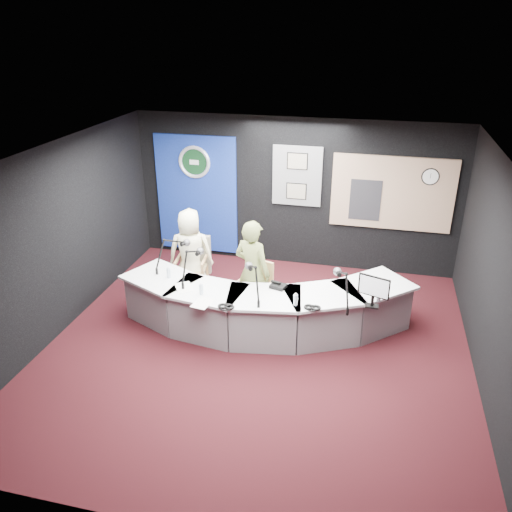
% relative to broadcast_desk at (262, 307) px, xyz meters
% --- Properties ---
extents(ground, '(6.00, 6.00, 0.00)m').
position_rel_broadcast_desk_xyz_m(ground, '(0.05, -0.55, -0.38)').
color(ground, black).
rests_on(ground, ground).
extents(ceiling, '(6.00, 6.00, 0.02)m').
position_rel_broadcast_desk_xyz_m(ceiling, '(0.05, -0.55, 2.42)').
color(ceiling, silver).
rests_on(ceiling, ground).
extents(wall_back, '(6.00, 0.02, 2.80)m').
position_rel_broadcast_desk_xyz_m(wall_back, '(0.05, 2.45, 1.02)').
color(wall_back, black).
rests_on(wall_back, ground).
extents(wall_front, '(6.00, 0.02, 2.80)m').
position_rel_broadcast_desk_xyz_m(wall_front, '(0.05, -3.55, 1.02)').
color(wall_front, black).
rests_on(wall_front, ground).
extents(wall_left, '(0.02, 6.00, 2.80)m').
position_rel_broadcast_desk_xyz_m(wall_left, '(-2.95, -0.55, 1.02)').
color(wall_left, black).
rests_on(wall_left, ground).
extents(wall_right, '(0.02, 6.00, 2.80)m').
position_rel_broadcast_desk_xyz_m(wall_right, '(3.05, -0.55, 1.02)').
color(wall_right, black).
rests_on(wall_right, ground).
extents(broadcast_desk, '(4.50, 1.90, 0.75)m').
position_rel_broadcast_desk_xyz_m(broadcast_desk, '(0.00, 0.00, 0.00)').
color(broadcast_desk, silver).
rests_on(broadcast_desk, ground).
extents(backdrop_panel, '(1.60, 0.05, 2.30)m').
position_rel_broadcast_desk_xyz_m(backdrop_panel, '(-1.85, 2.42, 0.88)').
color(backdrop_panel, navy).
rests_on(backdrop_panel, wall_back).
extents(agency_seal, '(0.63, 0.07, 0.63)m').
position_rel_broadcast_desk_xyz_m(agency_seal, '(-1.85, 2.38, 1.52)').
color(agency_seal, silver).
rests_on(agency_seal, backdrop_panel).
extents(seal_center, '(0.48, 0.01, 0.48)m').
position_rel_broadcast_desk_xyz_m(seal_center, '(-1.85, 2.38, 1.52)').
color(seal_center, '#0E3217').
rests_on(seal_center, backdrop_panel).
extents(pinboard, '(0.90, 0.04, 1.10)m').
position_rel_broadcast_desk_xyz_m(pinboard, '(0.10, 2.42, 1.38)').
color(pinboard, slate).
rests_on(pinboard, wall_back).
extents(framed_photo_upper, '(0.34, 0.02, 0.27)m').
position_rel_broadcast_desk_xyz_m(framed_photo_upper, '(0.10, 2.39, 1.65)').
color(framed_photo_upper, gray).
rests_on(framed_photo_upper, pinboard).
extents(framed_photo_lower, '(0.34, 0.02, 0.27)m').
position_rel_broadcast_desk_xyz_m(framed_photo_lower, '(0.10, 2.39, 1.09)').
color(framed_photo_lower, gray).
rests_on(framed_photo_lower, pinboard).
extents(booth_window_frame, '(2.12, 0.06, 1.32)m').
position_rel_broadcast_desk_xyz_m(booth_window_frame, '(1.80, 2.42, 1.18)').
color(booth_window_frame, tan).
rests_on(booth_window_frame, wall_back).
extents(booth_glow, '(2.00, 0.02, 1.20)m').
position_rel_broadcast_desk_xyz_m(booth_glow, '(1.80, 2.41, 1.18)').
color(booth_glow, '#CFB082').
rests_on(booth_glow, booth_window_frame).
extents(equipment_rack, '(0.55, 0.02, 0.75)m').
position_rel_broadcast_desk_xyz_m(equipment_rack, '(1.35, 2.39, 1.03)').
color(equipment_rack, black).
rests_on(equipment_rack, booth_window_frame).
extents(wall_clock, '(0.28, 0.01, 0.28)m').
position_rel_broadcast_desk_xyz_m(wall_clock, '(2.40, 2.39, 1.52)').
color(wall_clock, white).
rests_on(wall_clock, booth_window_frame).
extents(armchair_left, '(0.64, 0.64, 1.03)m').
position_rel_broadcast_desk_xyz_m(armchair_left, '(-1.43, 0.84, 0.14)').
color(armchair_left, tan).
rests_on(armchair_left, ground).
extents(armchair_right, '(0.73, 0.73, 1.03)m').
position_rel_broadcast_desk_xyz_m(armchair_right, '(-0.20, 0.22, 0.14)').
color(armchair_right, tan).
rests_on(armchair_right, ground).
extents(draped_jacket, '(0.51, 0.16, 0.70)m').
position_rel_broadcast_desk_xyz_m(draped_jacket, '(-1.42, 1.09, 0.24)').
color(draped_jacket, '#6B675A').
rests_on(draped_jacket, armchair_left).
extents(person_man, '(0.85, 0.66, 1.52)m').
position_rel_broadcast_desk_xyz_m(person_man, '(-1.43, 0.84, 0.39)').
color(person_man, '#F2F0C2').
rests_on(person_man, ground).
extents(person_woman, '(0.71, 0.59, 1.68)m').
position_rel_broadcast_desk_xyz_m(person_woman, '(-0.20, 0.22, 0.46)').
color(person_woman, olive).
rests_on(person_woman, ground).
extents(computer_monitor, '(0.40, 0.16, 0.28)m').
position_rel_broadcast_desk_xyz_m(computer_monitor, '(1.61, -0.26, 0.70)').
color(computer_monitor, black).
rests_on(computer_monitor, broadcast_desk).
extents(desk_phone, '(0.26, 0.23, 0.05)m').
position_rel_broadcast_desk_xyz_m(desk_phone, '(0.25, -0.02, 0.40)').
color(desk_phone, black).
rests_on(desk_phone, broadcast_desk).
extents(headphones_near, '(0.19, 0.19, 0.03)m').
position_rel_broadcast_desk_xyz_m(headphones_near, '(0.82, -0.50, 0.39)').
color(headphones_near, black).
rests_on(headphones_near, broadcast_desk).
extents(headphones_far, '(0.22, 0.22, 0.04)m').
position_rel_broadcast_desk_xyz_m(headphones_far, '(-0.33, -0.75, 0.39)').
color(headphones_far, black).
rests_on(headphones_far, broadcast_desk).
extents(paper_stack, '(0.37, 0.40, 0.00)m').
position_rel_broadcast_desk_xyz_m(paper_stack, '(-1.10, -0.33, 0.38)').
color(paper_stack, white).
rests_on(paper_stack, broadcast_desk).
extents(notepad, '(0.28, 0.36, 0.00)m').
position_rel_broadcast_desk_xyz_m(notepad, '(-0.69, -0.71, 0.38)').
color(notepad, white).
rests_on(notepad, broadcast_desk).
extents(boom_mic_a, '(0.43, 0.66, 0.60)m').
position_rel_broadcast_desk_xyz_m(boom_mic_a, '(-1.51, 0.24, 0.68)').
color(boom_mic_a, black).
rests_on(boom_mic_a, broadcast_desk).
extents(boom_mic_b, '(0.19, 0.74, 0.60)m').
position_rel_broadcast_desk_xyz_m(boom_mic_b, '(-1.07, -0.07, 0.68)').
color(boom_mic_b, black).
rests_on(boom_mic_b, broadcast_desk).
extents(boom_mic_c, '(0.39, 0.68, 0.60)m').
position_rel_broadcast_desk_xyz_m(boom_mic_c, '(-0.04, -0.36, 0.68)').
color(boom_mic_c, black).
rests_on(boom_mic_c, broadcast_desk).
extents(boom_mic_d, '(0.33, 0.70, 0.60)m').
position_rel_broadcast_desk_xyz_m(boom_mic_d, '(1.19, -0.26, 0.68)').
color(boom_mic_d, black).
rests_on(boom_mic_d, broadcast_desk).
extents(water_bottles, '(3.19, 0.44, 0.18)m').
position_rel_broadcast_desk_xyz_m(water_bottles, '(0.13, -0.28, 0.46)').
color(water_bottles, silver).
rests_on(water_bottles, broadcast_desk).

